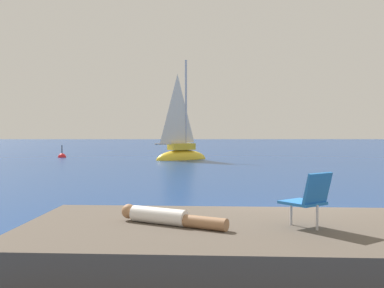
# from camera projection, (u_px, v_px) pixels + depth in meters

# --- Properties ---
(ground_plane) EXTENTS (160.00, 160.00, 0.00)m
(ground_plane) POSITION_uv_depth(u_px,v_px,m) (287.00, 224.00, 10.08)
(ground_plane) COLOR navy
(shore_ledge) EXTENTS (7.31, 3.83, 0.60)m
(shore_ledge) POSITION_uv_depth(u_px,v_px,m) (267.00, 246.00, 6.97)
(shore_ledge) COLOR brown
(shore_ledge) RESTS_ON ground
(boulder_seaward) EXTENTS (1.18, 1.19, 0.56)m
(boulder_seaward) POSITION_uv_depth(u_px,v_px,m) (182.00, 235.00, 9.09)
(boulder_seaward) COLOR #4C4147
(boulder_seaward) RESTS_ON ground
(boulder_inland) EXTENTS (1.41, 1.23, 0.85)m
(boulder_inland) POSITION_uv_depth(u_px,v_px,m) (265.00, 236.00, 8.94)
(boulder_inland) COLOR #574F44
(boulder_inland) RESTS_ON ground
(sailboat_near) EXTENTS (3.76, 3.12, 7.02)m
(sailboat_near) POSITION_uv_depth(u_px,v_px,m) (181.00, 154.00, 30.95)
(sailboat_near) COLOR yellow
(sailboat_near) RESTS_ON ground
(person_sunbather) EXTENTS (1.58, 1.01, 0.25)m
(person_sunbather) POSITION_uv_depth(u_px,v_px,m) (166.00, 217.00, 7.02)
(person_sunbather) COLOR white
(person_sunbather) RESTS_ON shore_ledge
(beach_chair) EXTENTS (0.74, 0.76, 0.80)m
(beach_chair) POSITION_uv_depth(u_px,v_px,m) (309.00, 197.00, 6.75)
(beach_chair) COLOR blue
(beach_chair) RESTS_ON shore_ledge
(marker_buoy) EXTENTS (0.56, 0.56, 1.13)m
(marker_buoy) POSITION_uv_depth(u_px,v_px,m) (62.00, 157.00, 33.37)
(marker_buoy) COLOR red
(marker_buoy) RESTS_ON ground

